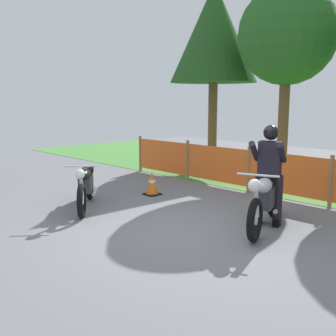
{
  "coord_description": "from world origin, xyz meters",
  "views": [
    {
      "loc": [
        4.32,
        -4.64,
        2.11
      ],
      "look_at": [
        -0.8,
        0.3,
        0.9
      ],
      "focal_mm": 43.55,
      "sensor_mm": 36.0,
      "label": 1
    }
  ],
  "objects_px": {
    "motorcycle_lead": "(266,199)",
    "traffic_cone": "(152,183)",
    "motorcycle_trailing": "(86,185)",
    "rider_lead": "(270,169)"
  },
  "relations": [
    {
      "from": "rider_lead",
      "to": "traffic_cone",
      "type": "relative_size",
      "value": 3.19
    },
    {
      "from": "motorcycle_lead",
      "to": "rider_lead",
      "type": "bearing_deg",
      "value": -179.49
    },
    {
      "from": "motorcycle_lead",
      "to": "motorcycle_trailing",
      "type": "relative_size",
      "value": 1.26
    },
    {
      "from": "motorcycle_trailing",
      "to": "traffic_cone",
      "type": "xyz_separation_m",
      "value": [
        0.06,
        1.67,
        -0.2
      ]
    },
    {
      "from": "motorcycle_trailing",
      "to": "rider_lead",
      "type": "xyz_separation_m",
      "value": [
        3.04,
        1.65,
        0.49
      ]
    },
    {
      "from": "motorcycle_trailing",
      "to": "rider_lead",
      "type": "distance_m",
      "value": 3.49
    },
    {
      "from": "traffic_cone",
      "to": "motorcycle_trailing",
      "type": "bearing_deg",
      "value": -91.93
    },
    {
      "from": "motorcycle_lead",
      "to": "traffic_cone",
      "type": "xyz_separation_m",
      "value": [
        -3.06,
        0.24,
        -0.23
      ]
    },
    {
      "from": "motorcycle_trailing",
      "to": "traffic_cone",
      "type": "relative_size",
      "value": 3.04
    },
    {
      "from": "rider_lead",
      "to": "motorcycle_trailing",
      "type": "bearing_deg",
      "value": -82.34
    }
  ]
}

